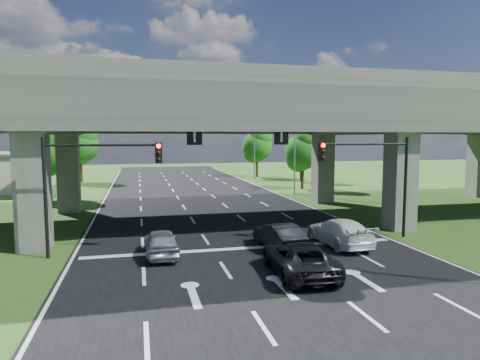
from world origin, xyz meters
name	(u,v)px	position (x,y,z in m)	size (l,w,h in m)	color
ground	(264,268)	(0.00, 0.00, 0.00)	(160.00, 160.00, 0.00)	#274917
road	(222,225)	(0.00, 10.00, 0.01)	(18.00, 120.00, 0.03)	black
overpass	(216,110)	(0.00, 12.00, 7.92)	(80.00, 15.00, 10.00)	#393734
signal_right	(374,168)	(7.82, 3.94, 4.19)	(5.76, 0.54, 6.00)	black
signal_left	(91,174)	(-7.82, 3.94, 4.19)	(5.76, 0.54, 6.00)	black
streetlight_far	(291,139)	(10.10, 24.00, 5.85)	(3.38, 0.25, 10.00)	gray
streetlight_beyond	(252,138)	(10.10, 40.00, 5.85)	(3.38, 0.25, 10.00)	gray
tree_left_near	(48,150)	(-13.95, 26.00, 4.82)	(4.50, 4.50, 7.80)	black
tree_left_mid	(34,154)	(-16.95, 34.00, 4.17)	(3.91, 3.90, 6.76)	black
tree_left_far	(81,144)	(-12.95, 42.00, 5.14)	(4.80, 4.80, 8.32)	black
tree_right_near	(303,150)	(13.05, 28.00, 4.50)	(4.20, 4.20, 7.28)	black
tree_right_mid	(302,151)	(16.05, 36.00, 4.17)	(3.91, 3.90, 6.76)	black
tree_right_far	(257,145)	(12.05, 44.00, 4.82)	(4.50, 4.50, 7.80)	black
car_silver	(161,243)	(-4.49, 3.00, 0.72)	(1.63, 4.04, 1.38)	#B4B6BD
car_dark	(279,236)	(1.73, 3.00, 0.72)	(1.47, 4.21, 1.39)	black
car_white	(339,232)	(5.26, 3.00, 0.76)	(2.04, 5.01, 1.46)	silver
car_trailing	(299,258)	(1.20, -1.35, 0.75)	(2.38, 5.16, 1.43)	black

